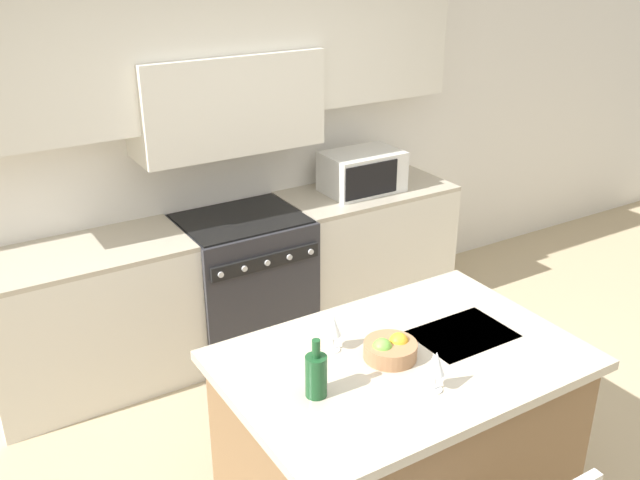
% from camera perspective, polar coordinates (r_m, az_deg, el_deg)
% --- Properties ---
extents(back_cabinetry, '(10.00, 0.46, 2.70)m').
position_cam_1_polar(back_cabinetry, '(4.64, -8.22, 10.44)').
color(back_cabinetry, silver).
rests_on(back_cabinetry, ground_plane).
extents(back_counter, '(3.24, 0.62, 0.92)m').
position_cam_1_polar(back_counter, '(4.81, -6.23, -3.26)').
color(back_counter, silver).
rests_on(back_counter, ground_plane).
extents(range_stove, '(0.80, 0.70, 0.93)m').
position_cam_1_polar(range_stove, '(4.80, -6.12, -3.34)').
color(range_stove, '#2D2D33').
rests_on(range_stove, ground_plane).
extents(microwave, '(0.54, 0.37, 0.28)m').
position_cam_1_polar(microwave, '(5.02, 3.39, 5.48)').
color(microwave, silver).
rests_on(microwave, back_counter).
extents(kitchen_island, '(1.54, 1.04, 0.93)m').
position_cam_1_polar(kitchen_island, '(3.43, 6.25, -15.66)').
color(kitchen_island, brown).
rests_on(kitchen_island, ground_plane).
extents(wine_bottle, '(0.09, 0.09, 0.25)m').
position_cam_1_polar(wine_bottle, '(2.85, -0.31, -10.71)').
color(wine_bottle, '#194723').
rests_on(wine_bottle, kitchen_island).
extents(wine_glass_near, '(0.07, 0.07, 0.18)m').
position_cam_1_polar(wine_glass_near, '(2.90, 9.27, -9.80)').
color(wine_glass_near, white).
rests_on(wine_glass_near, kitchen_island).
extents(wine_glass_far, '(0.07, 0.07, 0.18)m').
position_cam_1_polar(wine_glass_far, '(3.11, 1.04, -6.90)').
color(wine_glass_far, white).
rests_on(wine_glass_far, kitchen_island).
extents(fruit_bowl, '(0.23, 0.23, 0.11)m').
position_cam_1_polar(fruit_bowl, '(3.12, 5.65, -8.67)').
color(fruit_bowl, '#996B47').
rests_on(fruit_bowl, kitchen_island).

